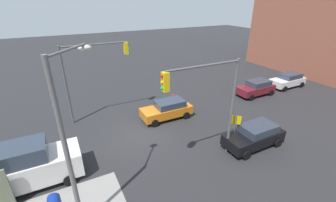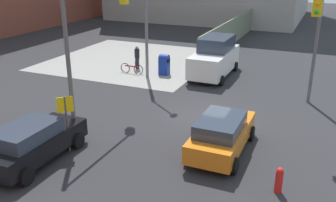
{
  "view_description": "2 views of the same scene",
  "coord_description": "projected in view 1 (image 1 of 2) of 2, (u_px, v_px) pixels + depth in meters",
  "views": [
    {
      "loc": [
        4.93,
        13.97,
        9.62
      ],
      "look_at": [
        -2.31,
        -0.12,
        2.4
      ],
      "focal_mm": 24.0,
      "sensor_mm": 36.0,
      "label": 1
    },
    {
      "loc": [
        -16.42,
        -5.07,
        7.4
      ],
      "look_at": [
        -3.05,
        0.71,
        1.9
      ],
      "focal_mm": 40.0,
      "sensor_mm": 36.0,
      "label": 2
    }
  ],
  "objects": [
    {
      "name": "traffic_signal_nw_corner",
      "position": [
        209.0,
        95.0,
        12.87
      ],
      "size": [
        5.07,
        0.36,
        6.5
      ],
      "color": "#59595B",
      "rests_on": "ground"
    },
    {
      "name": "street_lamp_corner",
      "position": [
        69.0,
        135.0,
        8.87
      ],
      "size": [
        1.87,
        2.16,
        8.0
      ],
      "color": "slate",
      "rests_on": "ground"
    },
    {
      "name": "ground_plane",
      "position": [
        142.0,
        135.0,
        17.35
      ],
      "size": [
        120.0,
        120.0,
        0.0
      ],
      "primitive_type": "plane",
      "color": "#28282B"
    },
    {
      "name": "fire_hydrant",
      "position": [
        173.0,
        98.0,
        22.62
      ],
      "size": [
        0.26,
        0.26,
        0.94
      ],
      "color": "red",
      "rests_on": "ground"
    },
    {
      "name": "warning_sign_two_way",
      "position": [
        236.0,
        125.0,
        15.57
      ],
      "size": [
        0.48,
        0.48,
        2.4
      ],
      "color": "#4C4C4C",
      "rests_on": "ground"
    },
    {
      "name": "coupe_maroon",
      "position": [
        256.0,
        88.0,
        24.32
      ],
      "size": [
        4.24,
        2.02,
        1.62
      ],
      "color": "maroon",
      "rests_on": "ground"
    },
    {
      "name": "coupe_black",
      "position": [
        255.0,
        135.0,
        15.82
      ],
      "size": [
        4.42,
        2.02,
        1.62
      ],
      "color": "black",
      "rests_on": "ground"
    },
    {
      "name": "traffic_signal_se_corner",
      "position": [
        91.0,
        67.0,
        18.06
      ],
      "size": [
        5.45,
        0.36,
        6.5
      ],
      "color": "#59595B",
      "rests_on": "ground"
    },
    {
      "name": "sedan_orange",
      "position": [
        167.0,
        109.0,
        19.57
      ],
      "size": [
        4.4,
        2.02,
        1.62
      ],
      "color": "orange",
      "rests_on": "ground"
    },
    {
      "name": "coupe_white",
      "position": [
        288.0,
        80.0,
        26.61
      ],
      "size": [
        4.38,
        2.02,
        1.62
      ],
      "color": "white",
      "rests_on": "ground"
    },
    {
      "name": "van_white_delivery",
      "position": [
        26.0,
        166.0,
        12.28
      ],
      "size": [
        5.4,
        2.32,
        2.62
      ],
      "color": "white",
      "rests_on": "ground"
    }
  ]
}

